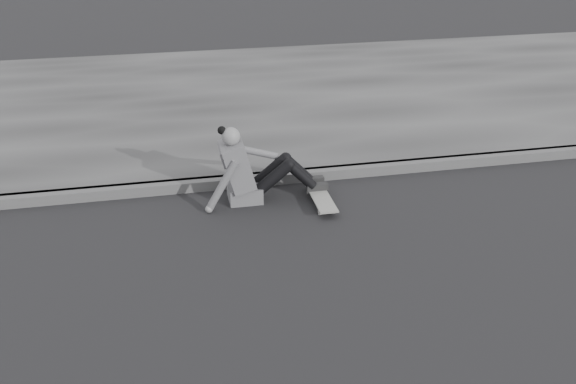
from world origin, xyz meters
name	(u,v)px	position (x,y,z in m)	size (l,w,h in m)	color
ground	(487,295)	(0.00, 0.00, 0.00)	(80.00, 80.00, 0.00)	black
curb	(386,168)	(0.00, 2.58, 0.06)	(24.00, 0.16, 0.12)	#4E4E4E
sidewalk	(323,93)	(0.00, 5.60, 0.06)	(24.00, 6.00, 0.12)	#3B3B3B
skateboard	(321,197)	(-0.97, 1.96, 0.07)	(0.20, 0.78, 0.09)	#A1A19C
seated_woman	(250,170)	(-1.71, 2.21, 0.36)	(1.38, 0.46, 0.88)	#5B5A5D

